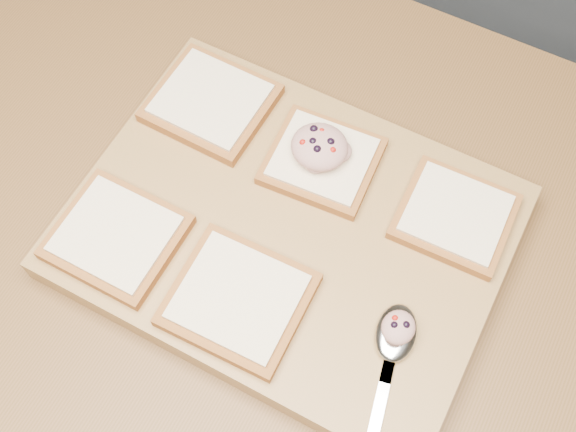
% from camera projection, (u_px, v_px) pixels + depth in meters
% --- Properties ---
extents(island_counter, '(2.00, 0.80, 0.90)m').
position_uv_depth(island_counter, '(377.00, 414.00, 1.14)').
color(island_counter, slate).
rests_on(island_counter, ground).
extents(cutting_board, '(0.44, 0.33, 0.04)m').
position_uv_depth(cutting_board, '(288.00, 232.00, 0.77)').
color(cutting_board, '#9F7244').
rests_on(cutting_board, island_counter).
extents(bread_far_left, '(0.13, 0.12, 0.02)m').
position_uv_depth(bread_far_left, '(211.00, 102.00, 0.81)').
color(bread_far_left, '#A2632A').
rests_on(bread_far_left, cutting_board).
extents(bread_far_center, '(0.12, 0.11, 0.02)m').
position_uv_depth(bread_far_center, '(322.00, 160.00, 0.78)').
color(bread_far_center, '#A2632A').
rests_on(bread_far_center, cutting_board).
extents(bread_far_right, '(0.12, 0.11, 0.02)m').
position_uv_depth(bread_far_right, '(455.00, 216.00, 0.75)').
color(bread_far_right, '#A2632A').
rests_on(bread_far_right, cutting_board).
extents(bread_near_left, '(0.12, 0.11, 0.02)m').
position_uv_depth(bread_near_left, '(116.00, 236.00, 0.74)').
color(bread_near_left, '#A2632A').
rests_on(bread_near_left, cutting_board).
extents(bread_near_center, '(0.13, 0.12, 0.02)m').
position_uv_depth(bread_near_center, '(238.00, 299.00, 0.71)').
color(bread_near_center, '#A2632A').
rests_on(bread_near_center, cutting_board).
extents(tuna_salad_dollop, '(0.06, 0.06, 0.03)m').
position_uv_depth(tuna_salad_dollop, '(319.00, 147.00, 0.76)').
color(tuna_salad_dollop, tan).
rests_on(tuna_salad_dollop, bread_far_center).
extents(spoon, '(0.07, 0.20, 0.01)m').
position_uv_depth(spoon, '(393.00, 347.00, 0.69)').
color(spoon, silver).
rests_on(spoon, cutting_board).
extents(spoon_salad, '(0.03, 0.04, 0.02)m').
position_uv_depth(spoon_salad, '(398.00, 327.00, 0.68)').
color(spoon_salad, tan).
rests_on(spoon_salad, spoon).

